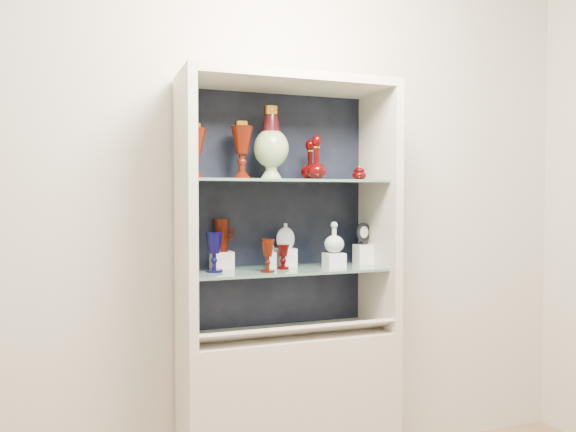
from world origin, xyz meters
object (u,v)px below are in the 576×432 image
object	(u,v)px
ruby_decanter_a	(317,155)
ruby_goblet_tall	(268,256)
clear_round_decanter	(334,238)
ruby_decanter_b	(310,159)
lidded_bowl	(359,173)
clear_square_bottle	(272,256)
cameo_medallion	(363,233)
pedestal_lamp_left	(195,151)
enamel_urn	(271,143)
flat_flask	(285,235)
ruby_goblet_small	(283,257)
cobalt_goblet	(214,252)
pedestal_lamp_right	(242,151)
ruby_pitcher	(222,235)

from	to	relation	value
ruby_decanter_a	ruby_goblet_tall	distance (m)	0.53
clear_round_decanter	ruby_decanter_b	bearing A→B (deg)	134.91
lidded_bowl	clear_square_bottle	xyz separation A→B (m)	(-0.46, 0.00, -0.40)
clear_round_decanter	cameo_medallion	size ratio (longest dim) A/B	1.25
pedestal_lamp_left	ruby_decanter_b	bearing A→B (deg)	6.57
enamel_urn	flat_flask	world-z (taller)	enamel_urn
pedestal_lamp_left	flat_flask	world-z (taller)	pedestal_lamp_left
enamel_urn	flat_flask	xyz separation A→B (m)	(0.09, 0.05, -0.44)
enamel_urn	ruby_decanter_b	world-z (taller)	enamel_urn
ruby_goblet_small	clear_square_bottle	bearing A→B (deg)	144.21
lidded_bowl	clear_square_bottle	bearing A→B (deg)	179.83
cobalt_goblet	clear_round_decanter	xyz separation A→B (m)	(0.58, -0.04, 0.05)
clear_square_bottle	cameo_medallion	bearing A→B (deg)	0.20
enamel_urn	cobalt_goblet	bearing A→B (deg)	-176.75
pedestal_lamp_left	clear_round_decanter	bearing A→B (deg)	-2.01
enamel_urn	ruby_decanter_a	size ratio (longest dim) A/B	1.45
pedestal_lamp_right	cobalt_goblet	size ratio (longest dim) A/B	1.46
ruby_decanter_b	flat_flask	distance (m)	0.39
pedestal_lamp_left	cobalt_goblet	distance (m)	0.46
ruby_goblet_tall	cameo_medallion	distance (m)	0.56
ruby_goblet_tall	lidded_bowl	bearing A→B (deg)	12.10
enamel_urn	ruby_goblet_small	bearing A→B (deg)	-23.25
pedestal_lamp_right	flat_flask	distance (m)	0.46
ruby_decanter_a	ruby_pitcher	size ratio (longest dim) A/B	1.50
ruby_pitcher	clear_round_decanter	distance (m)	0.54
lidded_bowl	clear_square_bottle	size ratio (longest dim) A/B	0.68
enamel_urn	clear_square_bottle	distance (m)	0.53
cobalt_goblet	flat_flask	distance (m)	0.38
ruby_goblet_small	cobalt_goblet	bearing A→B (deg)	178.88
cobalt_goblet	ruby_goblet_small	size ratio (longest dim) A/B	1.56
ruby_goblet_small	clear_square_bottle	world-z (taller)	ruby_goblet_small
lidded_bowl	ruby_goblet_small	bearing A→B (deg)	-175.73
cobalt_goblet	ruby_goblet_tall	bearing A→B (deg)	-20.78
lidded_bowl	cameo_medallion	bearing A→B (deg)	6.70
pedestal_lamp_left	enamel_urn	xyz separation A→B (m)	(0.36, 0.03, 0.05)
clear_square_bottle	cameo_medallion	size ratio (longest dim) A/B	1.01
clear_square_bottle	ruby_pitcher	bearing A→B (deg)	158.88
clear_square_bottle	clear_round_decanter	size ratio (longest dim) A/B	0.81
ruby_decanter_b	ruby_goblet_small	xyz separation A→B (m)	(-0.16, -0.05, -0.47)
pedestal_lamp_left	cameo_medallion	world-z (taller)	pedestal_lamp_left
ruby_goblet_tall	ruby_goblet_small	bearing A→B (deg)	38.04
flat_flask	cameo_medallion	world-z (taller)	flat_flask
pedestal_lamp_right	ruby_goblet_small	bearing A→B (deg)	-8.97
enamel_urn	clear_round_decanter	bearing A→B (deg)	-10.70
ruby_goblet_tall	ruby_pitcher	size ratio (longest dim) A/B	0.96
ruby_decanter_a	ruby_goblet_small	distance (m)	0.50
ruby_pitcher	ruby_goblet_small	bearing A→B (deg)	-29.17
ruby_goblet_small	ruby_pitcher	xyz separation A→B (m)	(-0.27, 0.12, 0.10)
ruby_goblet_small	clear_square_bottle	size ratio (longest dim) A/B	1.01
pedestal_lamp_right	clear_round_decanter	world-z (taller)	pedestal_lamp_right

